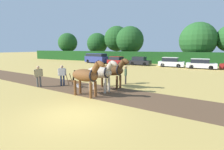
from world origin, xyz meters
The scene contains 20 objects.
ground_plane centered at (0.00, 0.00, 0.00)m, with size 240.00×240.00×0.00m, color tan.
plowed_furrow_strip centered at (-6.42, 4.85, 0.00)m, with size 33.10×3.53×0.01m, color brown.
hedgerow centered at (0.00, 29.08, 1.19)m, with size 77.65×1.42×2.37m, color #194719.
tree_far_left centered at (-29.84, 31.73, 4.60)m, with size 5.37×5.37×7.29m.
tree_left centered at (-21.61, 34.43, 4.33)m, with size 5.66×5.66×7.17m.
tree_center_left centered at (-15.41, 34.01, 5.45)m, with size 6.32×6.32×8.62m.
tree_center centered at (-11.31, 32.84, 4.94)m, with size 6.51×6.51×8.20m.
tree_center_right centered at (3.18, 32.81, 4.62)m, with size 7.02×7.02×8.14m.
draft_horse_lead_left centered at (-1.48, 2.90, 1.37)m, with size 2.83×1.03×2.45m.
draft_horse_lead_right centered at (-1.36, 4.40, 1.38)m, with size 2.75×1.03×2.37m.
draft_horse_trail_left centered at (-1.22, 5.89, 1.39)m, with size 2.87×1.08×2.43m.
plow centered at (-3.92, 4.63, 0.31)m, with size 1.53×0.49×1.13m.
farmer_at_plow centered at (-5.24, 4.54, 1.00)m, with size 0.59×0.44×1.71m.
farmer_beside_team centered at (-0.90, 7.74, 0.91)m, with size 0.40×0.59×1.59m.
farmer_onlooker_left centered at (-6.54, 3.25, 1.00)m, with size 0.39×0.63×1.71m.
parked_van centered at (-15.10, 24.16, 1.04)m, with size 5.30×2.76×2.01m.
parked_car_left centered at (-10.00, 23.74, 0.72)m, with size 4.07×2.41×1.51m.
parked_car_center_left centered at (-5.67, 24.40, 0.74)m, with size 3.86×1.83×1.54m.
parked_car_center centered at (-0.09, 24.04, 0.76)m, with size 4.04×1.81×1.59m.
parked_car_center_right centered at (4.35, 23.72, 0.72)m, with size 4.23×1.92×1.52m.
Camera 1 is at (5.35, -6.01, 3.13)m, focal length 28.00 mm.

